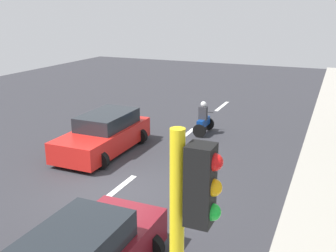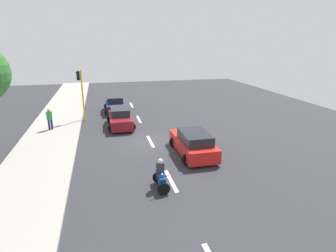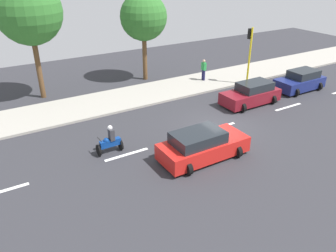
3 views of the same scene
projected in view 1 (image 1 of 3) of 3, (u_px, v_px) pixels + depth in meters
ground_plane at (116, 192)px, 12.37m from camera, size 40.00×60.00×0.10m
lane_stripe_mid at (116, 190)px, 12.35m from camera, size 0.20×2.40×0.01m
lane_stripe_south at (185, 136)px, 17.62m from camera, size 0.20×2.40×0.01m
lane_stripe_far_south at (222, 106)px, 22.89m from camera, size 0.20×2.40×0.01m
car_red at (104, 134)px, 15.53m from camera, size 2.31×4.54×1.52m
motorcycle at (204, 120)px, 17.72m from camera, size 0.60×1.30×1.53m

